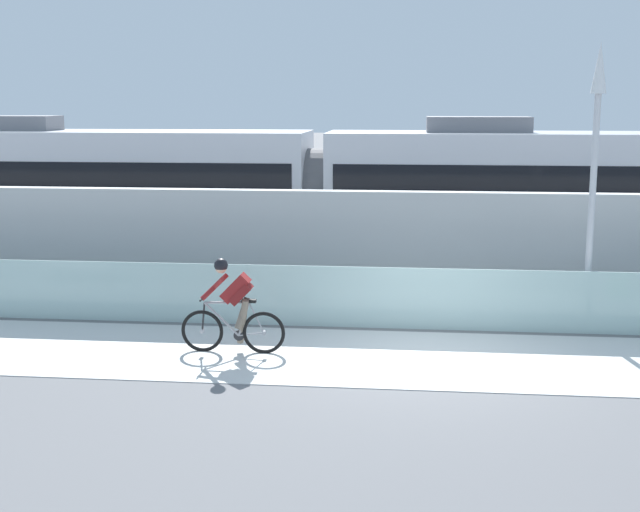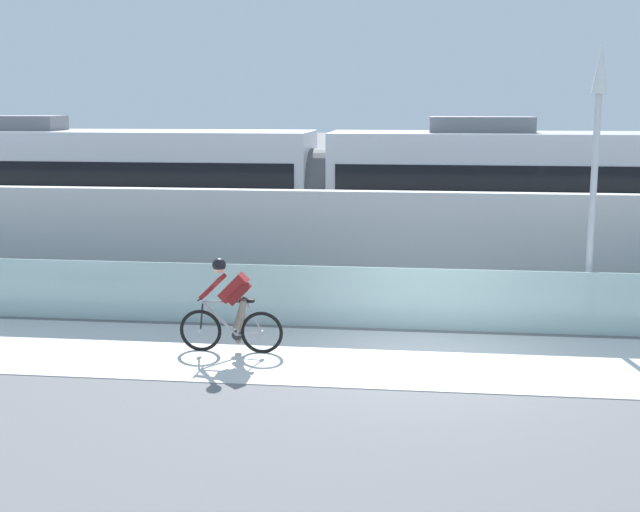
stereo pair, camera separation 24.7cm
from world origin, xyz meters
TOP-DOWN VIEW (x-y plane):
  - ground_plane at (0.00, 0.00)m, footprint 200.00×200.00m
  - bike_path_deck at (0.00, 0.00)m, footprint 32.00×3.20m
  - glass_parapet at (0.00, 1.85)m, footprint 32.00×0.05m
  - concrete_barrier_wall at (0.00, 3.65)m, footprint 32.00×0.36m
  - tram_rail_near at (0.00, 6.13)m, footprint 32.00×0.08m
  - tram_rail_far at (0.00, 7.57)m, footprint 32.00×0.08m
  - tram at (-2.57, 6.85)m, footprint 22.56×2.54m
  - cyclist_on_bike at (-3.24, 0.00)m, footprint 1.77×0.58m
  - lamp_post_antenna at (2.93, 2.15)m, footprint 0.28×0.28m

SIDE VIEW (x-z plane):
  - ground_plane at x=0.00m, z-range 0.00..0.00m
  - tram_rail_near at x=0.00m, z-range 0.00..0.01m
  - tram_rail_far at x=0.00m, z-range 0.00..0.01m
  - bike_path_deck at x=0.00m, z-range 0.00..0.01m
  - glass_parapet at x=0.00m, z-range 0.00..1.15m
  - cyclist_on_bike at x=-3.24m, z-range -0.02..1.59m
  - concrete_barrier_wall at x=0.00m, z-range 0.00..2.37m
  - tram at x=-2.57m, z-range -0.01..3.80m
  - lamp_post_antenna at x=2.93m, z-range 0.69..5.89m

